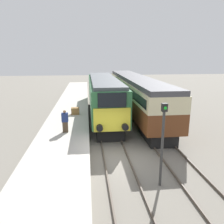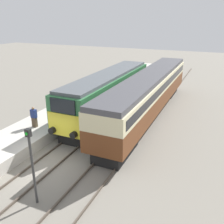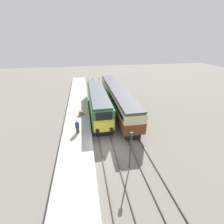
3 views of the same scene
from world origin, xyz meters
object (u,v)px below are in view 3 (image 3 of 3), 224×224
signal_post (131,148)px  person_on_platform (77,127)px  passenger_carriage (117,96)px  luggage_crate (81,113)px  locomotive (98,101)px

signal_post → person_on_platform: bearing=130.1°
passenger_carriage → luggage_crate: bearing=-154.7°
locomotive → luggage_crate: 3.30m
locomotive → passenger_carriage: bearing=21.8°
person_on_platform → signal_post: size_ratio=0.40×
signal_post → luggage_crate: bearing=112.7°
passenger_carriage → signal_post: signal_post is taller
signal_post → locomotive: bearing=98.0°
locomotive → luggage_crate: size_ratio=20.89×
person_on_platform → luggage_crate: person_on_platform is taller
person_on_platform → luggage_crate: 4.86m
passenger_carriage → person_on_platform: (-6.56, -7.71, -0.78)m
luggage_crate → signal_post: bearing=-67.3°
locomotive → person_on_platform: size_ratio=9.29×
luggage_crate → passenger_carriage: bearing=25.3°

